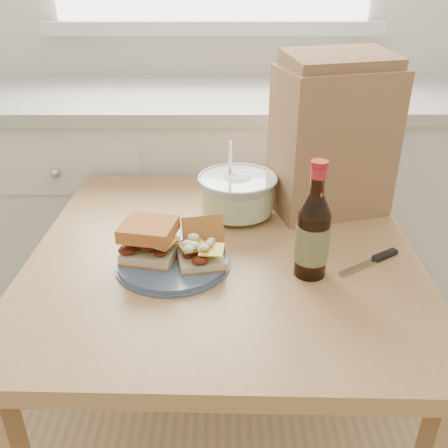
{
  "coord_description": "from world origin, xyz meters",
  "views": [
    {
      "loc": [
        0.04,
        -0.1,
        1.35
      ],
      "look_at": [
        0.04,
        0.89,
        0.83
      ],
      "focal_mm": 40.0,
      "sensor_mm": 36.0,
      "label": 1
    }
  ],
  "objects_px": {
    "beer_bottle": "(313,234)",
    "paper_bag": "(332,142)",
    "coleslaw_bowl": "(237,196)",
    "plate": "(173,262)",
    "dining_table": "(224,288)"
  },
  "relations": [
    {
      "from": "plate",
      "to": "coleslaw_bowl",
      "type": "bearing_deg",
      "value": 59.01
    },
    {
      "from": "plate",
      "to": "dining_table",
      "type": "bearing_deg",
      "value": 29.83
    },
    {
      "from": "beer_bottle",
      "to": "paper_bag",
      "type": "xyz_separation_m",
      "value": [
        0.1,
        0.33,
        0.09
      ]
    },
    {
      "from": "plate",
      "to": "beer_bottle",
      "type": "relative_size",
      "value": 0.96
    },
    {
      "from": "paper_bag",
      "to": "coleslaw_bowl",
      "type": "bearing_deg",
      "value": 174.08
    },
    {
      "from": "dining_table",
      "to": "coleslaw_bowl",
      "type": "relative_size",
      "value": 4.41
    },
    {
      "from": "coleslaw_bowl",
      "to": "dining_table",
      "type": "bearing_deg",
      "value": -100.69
    },
    {
      "from": "dining_table",
      "to": "plate",
      "type": "xyz_separation_m",
      "value": [
        -0.12,
        -0.07,
        0.12
      ]
    },
    {
      "from": "paper_bag",
      "to": "plate",
      "type": "bearing_deg",
      "value": -159.12
    },
    {
      "from": "dining_table",
      "to": "paper_bag",
      "type": "height_order",
      "value": "paper_bag"
    },
    {
      "from": "plate",
      "to": "beer_bottle",
      "type": "bearing_deg",
      "value": -6.91
    },
    {
      "from": "coleslaw_bowl",
      "to": "beer_bottle",
      "type": "xyz_separation_m",
      "value": [
        0.15,
        -0.29,
        0.04
      ]
    },
    {
      "from": "plate",
      "to": "coleslaw_bowl",
      "type": "relative_size",
      "value": 1.19
    },
    {
      "from": "coleslaw_bowl",
      "to": "plate",
      "type": "bearing_deg",
      "value": -120.99
    },
    {
      "from": "plate",
      "to": "paper_bag",
      "type": "bearing_deg",
      "value": 36.39
    }
  ]
}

